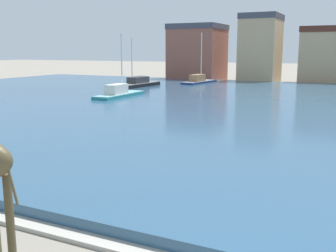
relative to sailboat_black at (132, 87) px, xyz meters
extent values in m
cube|color=#2D5170|center=(19.05, -7.55, -0.33)|extent=(88.61, 48.31, 0.44)
cube|color=#ADA89E|center=(19.05, -31.95, -0.49)|extent=(88.61, 0.50, 0.12)
cylinder|color=#4C4228|center=(17.65, -33.98, 0.60)|extent=(0.17, 0.17, 2.29)
cylinder|color=#4C4228|center=(17.96, -34.14, 1.70)|extent=(0.25, 0.10, 0.93)
cube|color=black|center=(0.04, 0.66, -0.14)|extent=(2.32, 8.42, 0.81)
ellipsoid|color=black|center=(-0.19, -3.29, -0.14)|extent=(1.83, 3.01, 0.77)
cube|color=slate|center=(0.04, 0.66, 0.29)|extent=(2.28, 8.26, 0.06)
cube|color=#333338|center=(0.07, 1.28, 0.68)|extent=(1.46, 2.99, 0.72)
cylinder|color=silver|center=(0.00, 0.03, 2.88)|extent=(0.12, 0.12, 5.23)
cylinder|color=silver|center=(0.08, 1.49, 1.16)|extent=(0.24, 2.92, 0.08)
cube|color=teal|center=(3.66, -8.33, -0.21)|extent=(1.71, 6.52, 0.68)
ellipsoid|color=teal|center=(3.64, -5.24, -0.21)|extent=(1.51, 2.29, 0.64)
cube|color=#6EA5A8|center=(3.66, -8.33, 0.15)|extent=(1.67, 6.39, 0.06)
cube|color=silver|center=(3.67, -8.82, 0.63)|extent=(1.18, 2.29, 0.88)
cylinder|color=silver|center=(3.66, -7.84, 2.87)|extent=(0.12, 0.12, 5.50)
cylinder|color=silver|center=(3.67, -8.98, 1.02)|extent=(0.10, 2.28, 0.08)
cube|color=navy|center=(4.57, 9.41, -0.23)|extent=(2.59, 6.78, 0.64)
ellipsoid|color=navy|center=(4.98, 12.53, -0.23)|extent=(1.85, 2.50, 0.61)
cube|color=slate|center=(4.57, 9.41, 0.12)|extent=(2.54, 6.65, 0.06)
cube|color=#9E7047|center=(4.50, 8.92, 0.58)|extent=(1.51, 2.45, 0.87)
cylinder|color=silver|center=(4.63, 9.90, 3.23)|extent=(0.12, 0.12, 6.28)
cylinder|color=silver|center=(4.48, 8.76, 0.99)|extent=(0.39, 2.30, 0.08)
cube|color=#8E5142|center=(0.63, 18.62, 3.31)|extent=(7.37, 7.51, 7.73)
cube|color=#42424C|center=(0.63, 18.62, 7.57)|extent=(7.51, 7.66, 0.80)
cube|color=tan|center=(10.25, 18.88, 3.90)|extent=(5.09, 6.70, 8.91)
cube|color=#42424C|center=(10.25, 18.88, 8.76)|extent=(5.19, 6.83, 0.80)
cube|color=tan|center=(19.70, 21.08, 2.96)|extent=(7.87, 7.86, 7.03)
cube|color=#51281E|center=(19.70, 21.08, 6.88)|extent=(8.03, 8.02, 0.80)
camera|label=1|loc=(23.71, -39.24, 4.10)|focal=42.43mm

